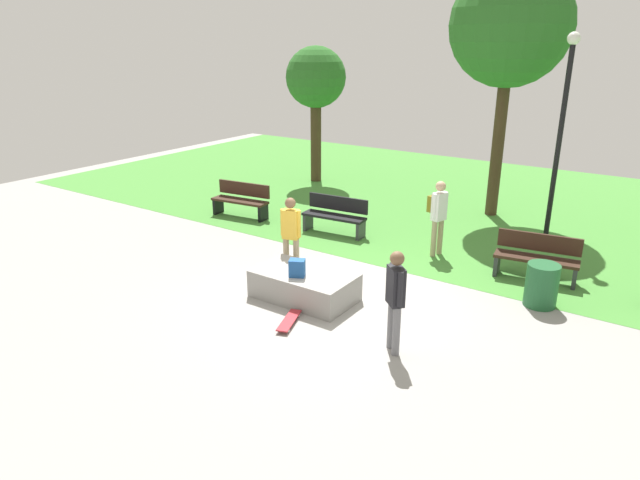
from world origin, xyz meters
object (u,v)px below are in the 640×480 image
at_px(backpack_on_ledge, 297,268).
at_px(park_bench_near_path, 241,199).
at_px(skateboard_by_ledge, 289,320).
at_px(pedestrian_with_backpack, 438,211).
at_px(tree_slender_maple, 316,80).
at_px(skater_performing_trick, 395,295).
at_px(trash_bin, 542,285).
at_px(skater_watching, 291,231).
at_px(lamp_post, 562,121).
at_px(park_bench_far_left, 335,215).
at_px(concrete_ledge, 304,285).
at_px(park_bench_center_lawn, 537,256).
at_px(tree_young_birch, 510,27).

xyz_separation_m(backpack_on_ledge, park_bench_near_path, (-4.40, 3.41, -0.20)).
xyz_separation_m(skateboard_by_ledge, park_bench_near_path, (-4.78, 4.17, 0.42)).
bearing_deg(pedestrian_with_backpack, tree_slender_maple, 145.61).
bearing_deg(skater_performing_trick, trash_bin, 63.45).
relative_size(skater_watching, pedestrian_with_backpack, 0.97).
xyz_separation_m(lamp_post, pedestrian_with_backpack, (-1.77, -2.50, -1.81)).
bearing_deg(trash_bin, park_bench_far_left, 166.25).
relative_size(skateboard_by_ledge, park_bench_near_path, 0.50).
relative_size(concrete_ledge, trash_bin, 2.34).
xyz_separation_m(backpack_on_ledge, park_bench_far_left, (-1.54, 3.66, -0.20)).
distance_m(concrete_ledge, skater_watching, 1.33).
height_order(skater_performing_trick, park_bench_near_path, skater_performing_trick).
height_order(backpack_on_ledge, pedestrian_with_backpack, pedestrian_with_backpack).
height_order(park_bench_near_path, lamp_post, lamp_post).
distance_m(backpack_on_ledge, pedestrian_with_backpack, 3.85).
height_order(backpack_on_ledge, park_bench_center_lawn, park_bench_center_lawn).
xyz_separation_m(park_bench_center_lawn, trash_bin, (0.40, -1.18, -0.08)).
xyz_separation_m(park_bench_far_left, tree_slender_maple, (-3.51, 4.24, 2.82)).
height_order(trash_bin, pedestrian_with_backpack, pedestrian_with_backpack).
distance_m(concrete_ledge, park_bench_center_lawn, 4.70).
height_order(backpack_on_ledge, park_bench_far_left, park_bench_far_left).
bearing_deg(park_bench_far_left, concrete_ledge, -65.78).
bearing_deg(concrete_ledge, park_bench_near_path, 143.98).
xyz_separation_m(park_bench_center_lawn, tree_young_birch, (-2.17, 3.85, 4.35)).
height_order(concrete_ledge, skateboard_by_ledge, concrete_ledge).
relative_size(skater_performing_trick, park_bench_center_lawn, 1.00).
distance_m(park_bench_far_left, trash_bin, 5.40).
height_order(skateboard_by_ledge, lamp_post, lamp_post).
bearing_deg(park_bench_center_lawn, skateboard_by_ledge, -124.05).
distance_m(skater_performing_trick, park_bench_near_path, 7.74).
bearing_deg(skater_watching, park_bench_near_path, 145.23).
height_order(backpack_on_ledge, trash_bin, backpack_on_ledge).
bearing_deg(park_bench_far_left, tree_young_birch, 54.54).
xyz_separation_m(park_bench_far_left, tree_young_birch, (2.67, 3.75, 4.35)).
xyz_separation_m(skater_watching, tree_slender_maple, (-4.20, 6.95, 2.35)).
xyz_separation_m(skater_performing_trick, park_bench_near_path, (-6.64, 3.96, -0.48)).
height_order(skater_performing_trick, park_bench_center_lawn, skater_performing_trick).
bearing_deg(park_bench_center_lawn, backpack_on_ledge, -132.85).
relative_size(concrete_ledge, lamp_post, 0.39).
xyz_separation_m(park_bench_near_path, trash_bin, (8.10, -1.04, -0.08)).
height_order(backpack_on_ledge, tree_young_birch, tree_young_birch).
xyz_separation_m(skater_performing_trick, park_bench_center_lawn, (1.06, 4.11, -0.48)).
distance_m(skater_watching, park_bench_center_lawn, 4.93).
relative_size(concrete_ledge, skater_performing_trick, 1.13).
bearing_deg(park_bench_far_left, backpack_on_ledge, -67.10).
distance_m(concrete_ledge, pedestrian_with_backpack, 3.71).
bearing_deg(skater_performing_trick, park_bench_near_path, 149.20).
bearing_deg(concrete_ledge, backpack_on_ledge, -92.17).
height_order(park_bench_near_path, tree_slender_maple, tree_slender_maple).
distance_m(concrete_ledge, skateboard_by_ledge, 1.05).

